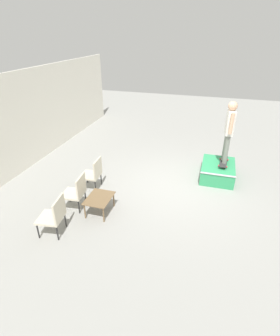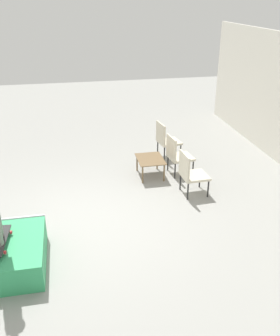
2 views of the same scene
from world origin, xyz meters
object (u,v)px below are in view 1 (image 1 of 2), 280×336
object	(u,v)px
skate_ramp_box	(218,171)
coffee_table	(99,200)
patio_chair_left	(54,215)
patio_chair_right	(93,173)
patio_chair_center	(76,191)
person_skater	(229,127)
skateboard_on_ramp	(224,162)

from	to	relation	value
skate_ramp_box	coffee_table	world-z (taller)	skate_ramp_box
patio_chair_left	patio_chair_right	size ratio (longest dim) A/B	1.00
skate_ramp_box	patio_chair_right	distance (m)	3.75
skate_ramp_box	patio_chair_center	distance (m)	4.27
skate_ramp_box	patio_chair_left	xyz separation A→B (m)	(-3.61, 3.35, 0.28)
coffee_table	patio_chair_center	bearing A→B (deg)	89.05
coffee_table	person_skater	bearing A→B (deg)	-46.83
patio_chair_right	patio_chair_center	bearing A→B (deg)	-2.99
patio_chair_left	person_skater	bearing A→B (deg)	128.12
patio_chair_left	patio_chair_right	world-z (taller)	same
person_skater	patio_chair_right	xyz separation A→B (m)	(-1.70, 3.48, -1.11)
coffee_table	patio_chair_left	size ratio (longest dim) A/B	0.81
person_skater	coffee_table	xyz separation A→B (m)	(-2.69, 2.87, -1.24)
skate_ramp_box	person_skater	world-z (taller)	person_skater
coffee_table	patio_chair_left	distance (m)	1.16
skateboard_on_ramp	patio_chair_center	bearing A→B (deg)	131.17
person_skater	patio_chair_right	size ratio (longest dim) A/B	1.97
patio_chair_left	patio_chair_right	bearing A→B (deg)	171.69
skateboard_on_ramp	patio_chair_right	size ratio (longest dim) A/B	0.88
skate_ramp_box	skateboard_on_ramp	bearing A→B (deg)	-67.23
patio_chair_center	patio_chair_right	world-z (taller)	same
patio_chair_center	skate_ramp_box	bearing A→B (deg)	121.99
person_skater	patio_chair_right	distance (m)	4.03
skate_ramp_box	coffee_table	xyz separation A→B (m)	(-2.64, 2.74, 0.15)
skateboard_on_ramp	patio_chair_right	bearing A→B (deg)	119.65
patio_chair_right	coffee_table	bearing A→B (deg)	28.94
skateboard_on_ramp	patio_chair_center	xyz separation A→B (m)	(-2.68, 3.48, -0.02)
patio_chair_right	skate_ramp_box	bearing A→B (deg)	113.22
patio_chair_left	patio_chair_center	bearing A→B (deg)	171.69
coffee_table	patio_chair_center	distance (m)	0.63
person_skater	patio_chair_center	xyz separation A→B (m)	(-2.68, 3.48, -1.11)
person_skater	skate_ramp_box	bearing A→B (deg)	105.93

